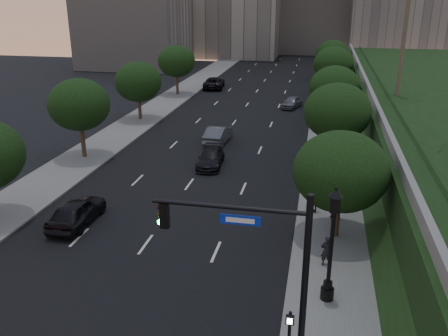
% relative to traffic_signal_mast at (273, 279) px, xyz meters
% --- Properties ---
extents(ground, '(160.00, 160.00, 0.00)m').
position_rel_traffic_signal_mast_xyz_m(ground, '(-7.76, 2.51, -3.67)').
color(ground, black).
rests_on(ground, ground).
extents(road_surface, '(16.00, 140.00, 0.02)m').
position_rel_traffic_signal_mast_xyz_m(road_surface, '(-7.76, 32.51, -3.66)').
color(road_surface, black).
rests_on(road_surface, ground).
extents(sidewalk_right, '(4.50, 140.00, 0.15)m').
position_rel_traffic_signal_mast_xyz_m(sidewalk_right, '(2.49, 32.51, -3.60)').
color(sidewalk_right, slate).
rests_on(sidewalk_right, ground).
extents(sidewalk_left, '(4.50, 140.00, 0.15)m').
position_rel_traffic_signal_mast_xyz_m(sidewalk_left, '(-18.01, 32.51, -3.60)').
color(sidewalk_left, slate).
rests_on(sidewalk_left, ground).
extents(parapet_wall, '(0.35, 90.00, 0.70)m').
position_rel_traffic_signal_mast_xyz_m(parapet_wall, '(5.74, 30.51, 0.68)').
color(parapet_wall, slate).
rests_on(parapet_wall, embankment).
extents(office_block_filler, '(18.00, 16.00, 14.00)m').
position_rel_traffic_signal_mast_xyz_m(office_block_filler, '(-33.76, 72.51, 3.33)').
color(office_block_filler, '#A7A299').
rests_on(office_block_filler, ground).
extents(tree_right_a, '(5.20, 5.20, 6.24)m').
position_rel_traffic_signal_mast_xyz_m(tree_right_a, '(2.54, 10.51, 0.35)').
color(tree_right_a, '#38281C').
rests_on(tree_right_a, ground).
extents(tree_right_b, '(5.20, 5.20, 6.74)m').
position_rel_traffic_signal_mast_xyz_m(tree_right_b, '(2.54, 22.51, 0.84)').
color(tree_right_b, '#38281C').
rests_on(tree_right_b, ground).
extents(tree_right_c, '(5.20, 5.20, 6.24)m').
position_rel_traffic_signal_mast_xyz_m(tree_right_c, '(2.54, 35.51, 0.35)').
color(tree_right_c, '#38281C').
rests_on(tree_right_c, ground).
extents(tree_right_d, '(5.20, 5.20, 6.74)m').
position_rel_traffic_signal_mast_xyz_m(tree_right_d, '(2.54, 49.51, 0.84)').
color(tree_right_d, '#38281C').
rests_on(tree_right_d, ground).
extents(tree_right_e, '(5.20, 5.20, 6.24)m').
position_rel_traffic_signal_mast_xyz_m(tree_right_e, '(2.54, 64.51, 0.35)').
color(tree_right_e, '#38281C').
rests_on(tree_right_e, ground).
extents(tree_left_b, '(5.00, 5.00, 6.71)m').
position_rel_traffic_signal_mast_xyz_m(tree_left_b, '(-18.06, 20.51, 0.90)').
color(tree_left_b, '#38281C').
rests_on(tree_left_b, ground).
extents(tree_left_c, '(5.00, 5.00, 6.34)m').
position_rel_traffic_signal_mast_xyz_m(tree_left_c, '(-18.06, 33.51, 0.53)').
color(tree_left_c, '#38281C').
rests_on(tree_left_c, ground).
extents(tree_left_d, '(5.00, 5.00, 6.71)m').
position_rel_traffic_signal_mast_xyz_m(tree_left_d, '(-18.06, 47.51, 0.90)').
color(tree_left_d, '#38281C').
rests_on(tree_left_d, ground).
extents(traffic_signal_mast, '(5.68, 0.56, 7.00)m').
position_rel_traffic_signal_mast_xyz_m(traffic_signal_mast, '(0.00, 0.00, 0.00)').
color(traffic_signal_mast, black).
rests_on(traffic_signal_mast, ground).
extents(street_lamp, '(0.64, 0.64, 5.62)m').
position_rel_traffic_signal_mast_xyz_m(street_lamp, '(2.08, 4.28, -1.04)').
color(street_lamp, black).
rests_on(street_lamp, ground).
extents(pedestrian_signal, '(0.30, 0.33, 2.50)m').
position_rel_traffic_signal_mast_xyz_m(pedestrian_signal, '(0.67, -0.22, -2.11)').
color(pedestrian_signal, black).
rests_on(pedestrian_signal, ground).
extents(sedan_near_left, '(1.99, 4.87, 1.65)m').
position_rel_traffic_signal_mast_xyz_m(sedan_near_left, '(-12.67, 9.09, -2.85)').
color(sedan_near_left, black).
rests_on(sedan_near_left, ground).
extents(sedan_mid_left, '(1.95, 4.92, 1.59)m').
position_rel_traffic_signal_mast_xyz_m(sedan_mid_left, '(-7.91, 27.09, -2.88)').
color(sedan_mid_left, '#4B4E52').
rests_on(sedan_mid_left, ground).
extents(sedan_far_left, '(3.38, 6.20, 1.65)m').
position_rel_traffic_signal_mast_xyz_m(sedan_far_left, '(-14.24, 53.30, -2.85)').
color(sedan_far_left, black).
rests_on(sedan_far_left, ground).
extents(sedan_near_right, '(2.18, 4.72, 1.33)m').
position_rel_traffic_signal_mast_xyz_m(sedan_near_right, '(-7.13, 20.68, -3.01)').
color(sedan_near_right, black).
rests_on(sedan_near_right, ground).
extents(sedan_far_right, '(2.78, 4.45, 1.41)m').
position_rel_traffic_signal_mast_xyz_m(sedan_far_right, '(-2.18, 42.85, -2.97)').
color(sedan_far_right, slate).
rests_on(sedan_far_right, ground).
extents(pedestrian_a, '(0.66, 0.52, 1.60)m').
position_rel_traffic_signal_mast_xyz_m(pedestrian_a, '(2.00, 7.18, -2.72)').
color(pedestrian_a, black).
rests_on(pedestrian_a, sidewalk_right).
extents(pedestrian_b, '(1.04, 0.94, 1.74)m').
position_rel_traffic_signal_mast_xyz_m(pedestrian_b, '(2.48, 12.77, -2.65)').
color(pedestrian_b, black).
rests_on(pedestrian_b, sidewalk_right).
extents(pedestrian_c, '(0.99, 0.80, 1.57)m').
position_rel_traffic_signal_mast_xyz_m(pedestrian_c, '(1.26, 13.33, -2.74)').
color(pedestrian_c, black).
rests_on(pedestrian_c, sidewalk_right).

